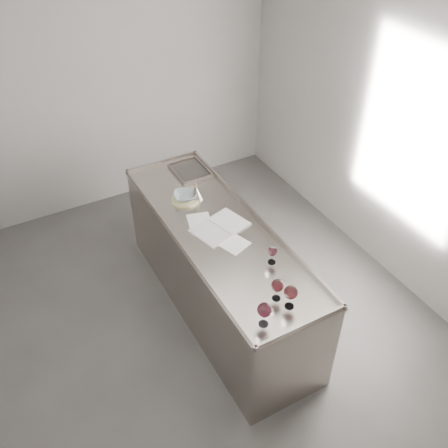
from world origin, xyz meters
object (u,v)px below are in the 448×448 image
wine_glass_small (273,251)px  ceramic_bowl (185,196)px  wine_glass_middle (277,286)px  counter (219,269)px  wine_funnel (196,193)px  notebook (220,227)px  wine_glass_left (264,310)px  wine_glass_right (291,293)px

wine_glass_small → ceramic_bowl: size_ratio=0.77×
wine_glass_small → wine_glass_middle: bearing=-118.1°
counter → wine_glass_middle: (-0.00, -0.88, 0.59)m
ceramic_bowl → wine_funnel: (0.09, -0.03, 0.01)m
wine_glass_middle → notebook: 0.90m
counter → wine_glass_middle: bearing=-90.3°
wine_glass_left → wine_glass_middle: wine_glass_left is taller
wine_glass_left → wine_glass_small: wine_glass_left is taller
wine_glass_middle → wine_funnel: (0.03, 1.37, -0.07)m
wine_funnel → wine_glass_right: bearing=-89.8°
wine_glass_small → ceramic_bowl: 1.09m
counter → wine_glass_middle: 1.07m
wine_glass_left → wine_glass_right: size_ratio=1.02×
wine_glass_middle → wine_funnel: size_ratio=0.93×
wine_glass_middle → notebook: wine_glass_middle is taller
ceramic_bowl → wine_glass_small: bearing=-77.4°
counter → wine_funnel: size_ratio=12.62×
wine_glass_small → notebook: bearing=105.2°
wine_glass_left → wine_glass_middle: 0.26m
notebook → ceramic_bowl: (-0.09, 0.50, 0.04)m
notebook → wine_funnel: wine_funnel is taller
counter → wine_funnel: bearing=86.4°
wine_glass_middle → counter: bearing=89.7°
wine_glass_small → wine_funnel: (-0.14, 1.03, -0.05)m
wine_glass_small → wine_funnel: size_ratio=0.82×
ceramic_bowl → wine_funnel: bearing=-17.9°
notebook → ceramic_bowl: 0.51m
wine_glass_left → wine_glass_right: (0.25, 0.05, -0.00)m
wine_glass_left → notebook: size_ratio=0.38×
ceramic_bowl → wine_glass_right: bearing=-86.2°
wine_glass_right → wine_funnel: bearing=90.2°
wine_glass_small → counter: bearing=107.5°
wine_glass_left → wine_glass_small: bearing=51.8°
counter → wine_glass_left: 1.22m
counter → wine_glass_small: 0.82m
notebook → wine_funnel: (0.01, 0.47, 0.05)m
wine_glass_right → notebook: size_ratio=0.37×
counter → wine_glass_left: bearing=-101.5°
wine_glass_right → wine_funnel: size_ratio=1.00×
wine_glass_left → wine_glass_right: bearing=11.1°
notebook → wine_glass_left: bearing=-118.3°
wine_glass_right → notebook: 1.01m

